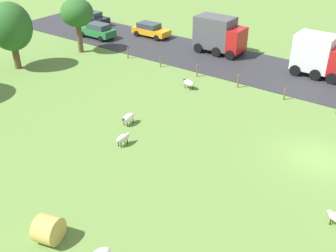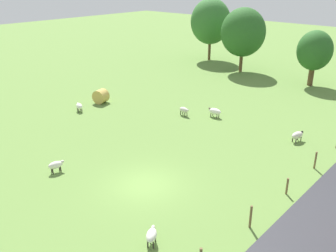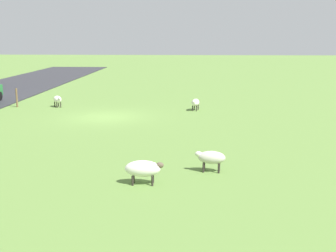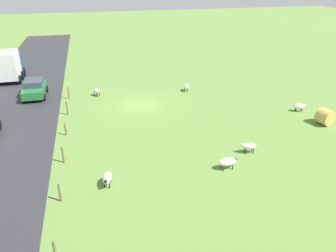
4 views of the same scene
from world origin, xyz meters
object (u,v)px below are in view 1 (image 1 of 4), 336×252
(truck_1, at_px, (319,55))
(car_2, at_px, (97,30))
(sheep_2, at_px, (128,118))
(hay_bale_0, at_px, (48,230))
(sheep_0, at_px, (189,83))
(car_3, at_px, (151,30))
(truck_0, at_px, (219,34))
(car_0, at_px, (93,18))
(sheep_1, at_px, (123,138))
(tree_1, at_px, (11,27))
(tree_3, at_px, (77,13))

(truck_1, height_order, car_2, truck_1)
(sheep_2, bearing_deg, truck_1, -25.02)
(hay_bale_0, bearing_deg, sheep_2, 21.89)
(sheep_0, relative_size, truck_1, 0.28)
(hay_bale_0, bearing_deg, car_3, 29.36)
(truck_0, distance_m, car_0, 17.68)
(truck_0, distance_m, truck_1, 10.03)
(sheep_1, relative_size, car_2, 0.25)
(hay_bale_0, xyz_separation_m, tree_1, (12.58, 19.51, 3.21))
(tree_3, xyz_separation_m, car_3, (8.25, -2.67, -3.11))
(tree_3, bearing_deg, hay_bale_0, -136.66)
(sheep_2, relative_size, car_3, 0.29)
(sheep_2, height_order, truck_1, truck_1)
(truck_0, xyz_separation_m, truck_1, (-0.11, -10.03, -0.03))
(car_3, bearing_deg, tree_3, 162.08)
(sheep_0, xyz_separation_m, car_0, (9.13, 20.05, 0.38))
(sheep_2, bearing_deg, tree_3, 57.82)
(sheep_1, bearing_deg, sheep_0, 8.01)
(sheep_1, relative_size, tree_1, 0.18)
(car_2, bearing_deg, tree_3, -156.23)
(sheep_2, xyz_separation_m, tree_3, (8.75, 13.90, 3.43))
(truck_0, bearing_deg, sheep_2, -172.19)
(sheep_1, bearing_deg, sheep_2, 33.52)
(sheep_1, distance_m, car_2, 23.17)
(truck_0, xyz_separation_m, car_3, (0.31, 8.95, -1.10))
(truck_1, bearing_deg, car_3, 88.75)
(tree_1, height_order, truck_0, tree_1)
(sheep_1, relative_size, truck_0, 0.22)
(truck_1, bearing_deg, sheep_2, 154.98)
(sheep_2, distance_m, truck_1, 18.35)
(hay_bale_0, xyz_separation_m, car_2, (23.55, 20.02, 0.24))
(car_2, relative_size, car_3, 1.01)
(tree_1, height_order, car_2, tree_1)
(sheep_1, distance_m, hay_bale_0, 8.61)
(sheep_2, distance_m, car_3, 20.37)
(sheep_0, distance_m, sheep_2, 7.53)
(car_0, bearing_deg, truck_1, -90.17)
(car_3, bearing_deg, tree_1, 164.60)
(sheep_0, bearing_deg, truck_1, -40.11)
(sheep_2, bearing_deg, car_2, 50.33)
(tree_3, relative_size, car_2, 1.24)
(hay_bale_0, xyz_separation_m, car_3, (27.42, 15.42, 0.18))
(tree_3, bearing_deg, sheep_2, -122.18)
(tree_1, height_order, tree_3, tree_1)
(sheep_0, bearing_deg, sheep_2, 179.13)
(truck_1, height_order, car_3, truck_1)
(car_2, bearing_deg, sheep_0, -109.34)
(truck_1, bearing_deg, car_0, 89.83)
(sheep_1, relative_size, car_3, 0.26)
(sheep_1, bearing_deg, truck_0, 11.29)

